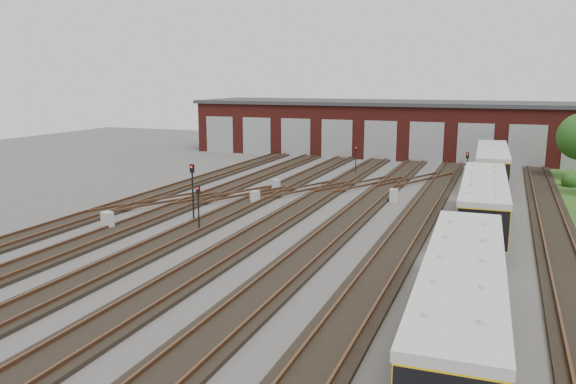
% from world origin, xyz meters
% --- Properties ---
extents(ground, '(120.00, 120.00, 0.00)m').
position_xyz_m(ground, '(0.00, 0.00, 0.00)').
color(ground, '#43403E').
rests_on(ground, ground).
extents(track_network, '(30.40, 70.00, 0.33)m').
position_xyz_m(track_network, '(-0.17, 0.59, 0.11)').
color(track_network, black).
rests_on(track_network, ground).
extents(maintenance_shed, '(51.00, 12.50, 6.35)m').
position_xyz_m(maintenance_shed, '(-0.01, 39.97, 3.20)').
color(maintenance_shed, '#581A16').
rests_on(maintenance_shed, ground).
extents(metro_train, '(2.95, 45.85, 2.85)m').
position_xyz_m(metro_train, '(10.00, 6.47, 1.79)').
color(metro_train, black).
rests_on(metro_train, ground).
extents(signal_mast_0, '(0.23, 0.22, 2.72)m').
position_xyz_m(signal_mast_0, '(-5.65, 0.63, 1.74)').
color(signal_mast_0, black).
rests_on(signal_mast_0, ground).
extents(signal_mast_1, '(0.28, 0.26, 3.60)m').
position_xyz_m(signal_mast_1, '(-7.33, 2.84, 2.28)').
color(signal_mast_1, black).
rests_on(signal_mast_1, ground).
extents(signal_mast_2, '(0.25, 0.24, 2.67)m').
position_xyz_m(signal_mast_2, '(-2.18, 24.04, 1.72)').
color(signal_mast_2, black).
rests_on(signal_mast_2, ground).
extents(signal_mast_3, '(0.25, 0.24, 2.81)m').
position_xyz_m(signal_mast_3, '(8.05, 21.83, 1.82)').
color(signal_mast_3, black).
rests_on(signal_mast_3, ground).
extents(relay_cabinet_0, '(0.80, 0.74, 1.08)m').
position_xyz_m(relay_cabinet_0, '(-10.93, -1.05, 0.54)').
color(relay_cabinet_0, '#ACAEB2').
rests_on(relay_cabinet_0, ground).
extents(relay_cabinet_1, '(0.65, 0.59, 0.92)m').
position_xyz_m(relay_cabinet_1, '(-6.14, 13.78, 0.46)').
color(relay_cabinet_1, '#ACAEB2').
rests_on(relay_cabinet_1, ground).
extents(relay_cabinet_2, '(0.62, 0.54, 0.95)m').
position_xyz_m(relay_cabinet_2, '(-5.62, 8.55, 0.48)').
color(relay_cabinet_2, '#ACAEB2').
rests_on(relay_cabinet_2, ground).
extents(relay_cabinet_3, '(0.66, 0.56, 1.04)m').
position_xyz_m(relay_cabinet_3, '(7.90, 25.77, 0.52)').
color(relay_cabinet_3, '#ACAEB2').
rests_on(relay_cabinet_3, ground).
extents(relay_cabinet_4, '(0.64, 0.55, 0.99)m').
position_xyz_m(relay_cabinet_4, '(3.60, 12.78, 0.49)').
color(relay_cabinet_4, '#ACAEB2').
rests_on(relay_cabinet_4, ground).
extents(bush_1, '(1.33, 1.33, 1.33)m').
position_xyz_m(bush_1, '(16.21, 24.18, 0.67)').
color(bush_1, '#184112').
rests_on(bush_1, ground).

